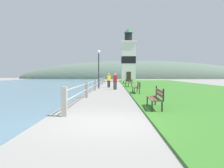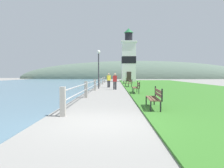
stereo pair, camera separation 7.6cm
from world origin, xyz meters
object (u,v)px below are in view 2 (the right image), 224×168
(park_bench_near, at_px, (155,97))
(lighthouse, at_px, (129,59))
(person_by_railing, at_px, (109,80))
(park_bench_midway, at_px, (137,87))
(park_bench_by_lighthouse, at_px, (126,80))
(lamp_post, at_px, (99,62))
(park_bench_far, at_px, (129,82))
(person_strolling, at_px, (115,81))

(park_bench_near, distance_m, lighthouse, 36.09)
(lighthouse, distance_m, person_by_railing, 21.17)
(park_bench_near, xyz_separation_m, park_bench_midway, (-0.02, 7.54, 0.00))
(park_bench_by_lighthouse, bearing_deg, person_by_railing, 80.65)
(park_bench_near, height_order, park_bench_by_lighthouse, same)
(park_bench_by_lighthouse, bearing_deg, park_bench_near, 94.62)
(lamp_post, bearing_deg, park_bench_midway, -59.57)
(park_bench_near, distance_m, park_bench_midway, 7.54)
(park_bench_near, height_order, lamp_post, lamp_post)
(park_bench_midway, distance_m, park_bench_far, 8.45)
(park_bench_by_lighthouse, relative_size, lighthouse, 0.17)
(park_bench_far, height_order, park_bench_by_lighthouse, same)
(park_bench_near, xyz_separation_m, park_bench_by_lighthouse, (-0.04, 24.82, -0.00))
(park_bench_near, bearing_deg, park_bench_midway, -86.87)
(person_strolling, distance_m, person_by_railing, 3.46)
(park_bench_far, xyz_separation_m, lamp_post, (-3.33, -2.76, 2.20))
(lamp_post, bearing_deg, lighthouse, 78.80)
(park_bench_near, xyz_separation_m, person_strolling, (-1.69, 11.92, 0.32))
(park_bench_far, distance_m, person_by_railing, 2.47)
(lighthouse, relative_size, lamp_post, 2.75)
(park_bench_far, relative_size, person_strolling, 1.15)
(park_bench_by_lighthouse, relative_size, lamp_post, 0.47)
(park_bench_midway, xyz_separation_m, park_bench_by_lighthouse, (-0.01, 17.29, -0.00))
(lighthouse, height_order, person_strolling, lighthouse)
(park_bench_near, distance_m, person_strolling, 12.04)
(park_bench_midway, xyz_separation_m, person_strolling, (-1.67, 4.38, 0.32))
(park_bench_far, bearing_deg, park_bench_by_lighthouse, -98.00)
(park_bench_midway, xyz_separation_m, park_bench_far, (-0.02, 8.45, -0.00))
(park_bench_midway, xyz_separation_m, lamp_post, (-3.34, 5.69, 2.20))
(lamp_post, bearing_deg, park_bench_near, -75.72)
(park_bench_by_lighthouse, bearing_deg, lamp_post, 78.51)
(park_bench_midway, bearing_deg, park_bench_far, -88.34)
(lamp_post, bearing_deg, person_by_railing, 64.82)
(park_bench_near, xyz_separation_m, lamp_post, (-3.37, 13.23, 2.20))
(park_bench_near, relative_size, park_bench_far, 1.08)
(person_strolling, bearing_deg, park_bench_near, -174.44)
(park_bench_far, bearing_deg, park_bench_near, 82.16)
(park_bench_far, height_order, person_by_railing, person_by_railing)
(park_bench_midway, xyz_separation_m, person_by_railing, (-2.36, 7.78, 0.33))
(park_bench_midway, relative_size, park_bench_by_lighthouse, 1.08)
(person_strolling, bearing_deg, park_bench_midway, -161.68)
(park_bench_by_lighthouse, distance_m, person_by_railing, 9.80)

